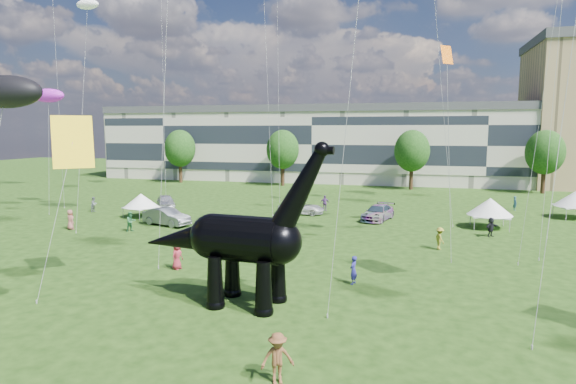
# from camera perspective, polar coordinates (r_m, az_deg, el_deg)

# --- Properties ---
(ground) EXTENTS (220.00, 220.00, 0.00)m
(ground) POSITION_cam_1_polar(r_m,az_deg,el_deg) (24.38, -6.61, -14.07)
(ground) COLOR #16330C
(ground) RESTS_ON ground
(terrace_row) EXTENTS (78.00, 11.00, 12.00)m
(terrace_row) POSITION_cam_1_polar(r_m,az_deg,el_deg) (84.75, 3.60, 5.40)
(terrace_row) COLOR beige
(terrace_row) RESTS_ON ground
(tree_far_left) EXTENTS (5.20, 5.20, 9.44)m
(tree_far_left) POSITION_cam_1_polar(r_m,az_deg,el_deg) (83.49, -12.69, 5.41)
(tree_far_left) COLOR #382314
(tree_far_left) RESTS_ON ground
(tree_mid_left) EXTENTS (5.20, 5.20, 9.44)m
(tree_mid_left) POSITION_cam_1_polar(r_m,az_deg,el_deg) (76.90, -0.64, 5.43)
(tree_mid_left) COLOR #382314
(tree_mid_left) RESTS_ON ground
(tree_mid_right) EXTENTS (5.20, 5.20, 9.44)m
(tree_mid_right) POSITION_cam_1_polar(r_m,az_deg,el_deg) (74.15, 14.50, 5.13)
(tree_mid_right) COLOR #382314
(tree_mid_right) RESTS_ON ground
(tree_far_right) EXTENTS (5.20, 5.20, 9.44)m
(tree_far_right) POSITION_cam_1_polar(r_m,az_deg,el_deg) (76.22, 28.19, 4.54)
(tree_far_right) COLOR #382314
(tree_far_right) RESTS_ON ground
(dinosaur_sculpture) EXTENTS (10.66, 3.15, 8.69)m
(dinosaur_sculpture) POSITION_cam_1_polar(r_m,az_deg,el_deg) (24.70, -5.92, -5.81)
(dinosaur_sculpture) COLOR black
(dinosaur_sculpture) RESTS_ON ground
(car_silver) EXTENTS (4.03, 4.70, 1.52)m
(car_silver) POSITION_cam_1_polar(r_m,az_deg,el_deg) (56.75, -14.27, -1.10)
(car_silver) COLOR silver
(car_silver) RESTS_ON ground
(car_grey) EXTENTS (5.18, 3.06, 1.61)m
(car_grey) POSITION_cam_1_polar(r_m,az_deg,el_deg) (46.56, -14.19, -2.86)
(car_grey) COLOR slate
(car_grey) RESTS_ON ground
(car_white) EXTENTS (4.89, 2.34, 1.34)m
(car_white) POSITION_cam_1_polar(r_m,az_deg,el_deg) (51.08, 1.58, -1.89)
(car_white) COLOR silver
(car_white) RESTS_ON ground
(car_dark) EXTENTS (3.39, 5.60, 1.52)m
(car_dark) POSITION_cam_1_polar(r_m,az_deg,el_deg) (48.47, 10.63, -2.42)
(car_dark) COLOR #595960
(car_dark) RESTS_ON ground
(gazebo_near) EXTENTS (4.00, 4.00, 2.77)m
(gazebo_near) POSITION_cam_1_polar(r_m,az_deg,el_deg) (47.40, 22.83, -1.64)
(gazebo_near) COLOR white
(gazebo_near) RESTS_ON ground
(gazebo_far) EXTENTS (4.63, 4.63, 2.85)m
(gazebo_far) POSITION_cam_1_polar(r_m,az_deg,el_deg) (56.52, 30.98, -0.69)
(gazebo_far) COLOR white
(gazebo_far) RESTS_ON ground
(gazebo_left) EXTENTS (4.45, 4.45, 2.43)m
(gazebo_left) POSITION_cam_1_polar(r_m,az_deg,el_deg) (51.46, -17.02, -0.98)
(gazebo_left) COLOR white
(gazebo_left) RESTS_ON ground
(visitors) EXTENTS (45.27, 43.05, 1.85)m
(visitors) POSITION_cam_1_polar(r_m,az_deg,el_deg) (37.68, -1.51, -4.93)
(visitors) COLOR navy
(visitors) RESTS_ON ground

